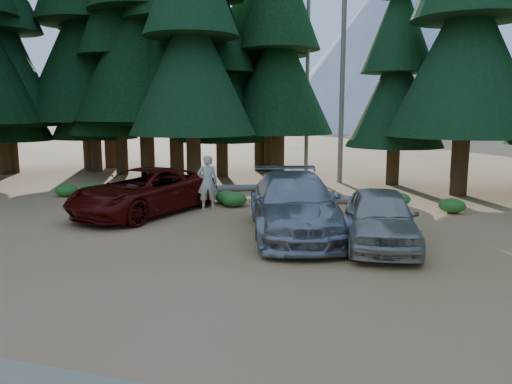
{
  "coord_description": "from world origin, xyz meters",
  "views": [
    {
      "loc": [
        3.95,
        -10.14,
        3.59
      ],
      "look_at": [
        -0.13,
        3.29,
        1.25
      ],
      "focal_mm": 35.0,
      "sensor_mm": 36.0,
      "label": 1
    }
  ],
  "objects_px": {
    "red_pickup": "(144,191)",
    "log_left": "(240,188)",
    "log_mid": "(297,191)",
    "silver_minivan_center": "(294,204)",
    "silver_minivan_right": "(380,217)",
    "log_right": "(338,199)",
    "frisbee_player": "(208,182)"
  },
  "relations": [
    {
      "from": "silver_minivan_center",
      "to": "frisbee_player",
      "type": "relative_size",
      "value": 3.34
    },
    {
      "from": "silver_minivan_center",
      "to": "log_mid",
      "type": "height_order",
      "value": "silver_minivan_center"
    },
    {
      "from": "red_pickup",
      "to": "frisbee_player",
      "type": "bearing_deg",
      "value": -6.95
    },
    {
      "from": "silver_minivan_center",
      "to": "log_left",
      "type": "bearing_deg",
      "value": 100.84
    },
    {
      "from": "silver_minivan_right",
      "to": "log_right",
      "type": "relative_size",
      "value": 0.9
    },
    {
      "from": "red_pickup",
      "to": "silver_minivan_right",
      "type": "xyz_separation_m",
      "value": [
        8.03,
        -1.8,
        -0.03
      ]
    },
    {
      "from": "log_left",
      "to": "frisbee_player",
      "type": "bearing_deg",
      "value": -106.44
    },
    {
      "from": "silver_minivan_right",
      "to": "frisbee_player",
      "type": "xyz_separation_m",
      "value": [
        -5.23,
        0.76,
        0.61
      ]
    },
    {
      "from": "red_pickup",
      "to": "silver_minivan_center",
      "type": "height_order",
      "value": "silver_minivan_center"
    },
    {
      "from": "log_left",
      "to": "log_right",
      "type": "relative_size",
      "value": 0.83
    },
    {
      "from": "red_pickup",
      "to": "log_right",
      "type": "relative_size",
      "value": 1.14
    },
    {
      "from": "silver_minivan_right",
      "to": "log_left",
      "type": "bearing_deg",
      "value": 122.66
    },
    {
      "from": "log_mid",
      "to": "log_right",
      "type": "height_order",
      "value": "log_right"
    },
    {
      "from": "red_pickup",
      "to": "silver_minivan_center",
      "type": "relative_size",
      "value": 0.95
    },
    {
      "from": "red_pickup",
      "to": "log_mid",
      "type": "distance_m",
      "value": 6.99
    },
    {
      "from": "frisbee_player",
      "to": "log_left",
      "type": "xyz_separation_m",
      "value": [
        -1.17,
        6.58,
        -1.23
      ]
    },
    {
      "from": "log_mid",
      "to": "frisbee_player",
      "type": "bearing_deg",
      "value": -86.76
    },
    {
      "from": "frisbee_player",
      "to": "log_left",
      "type": "bearing_deg",
      "value": -103.53
    },
    {
      "from": "red_pickup",
      "to": "silver_minivan_center",
      "type": "bearing_deg",
      "value": 0.95
    },
    {
      "from": "silver_minivan_right",
      "to": "log_left",
      "type": "xyz_separation_m",
      "value": [
        -6.4,
        7.34,
        -0.61
      ]
    },
    {
      "from": "log_mid",
      "to": "silver_minivan_center",
      "type": "bearing_deg",
      "value": -63.23
    },
    {
      "from": "silver_minivan_center",
      "to": "log_mid",
      "type": "bearing_deg",
      "value": 81.93
    },
    {
      "from": "frisbee_player",
      "to": "log_right",
      "type": "relative_size",
      "value": 0.36
    },
    {
      "from": "log_mid",
      "to": "red_pickup",
      "type": "bearing_deg",
      "value": -111.94
    },
    {
      "from": "red_pickup",
      "to": "log_left",
      "type": "bearing_deg",
      "value": 86.94
    },
    {
      "from": "red_pickup",
      "to": "frisbee_player",
      "type": "relative_size",
      "value": 3.16
    },
    {
      "from": "silver_minivan_right",
      "to": "log_left",
      "type": "relative_size",
      "value": 1.09
    },
    {
      "from": "log_left",
      "to": "log_mid",
      "type": "relative_size",
      "value": 1.24
    },
    {
      "from": "silver_minivan_center",
      "to": "log_left",
      "type": "xyz_separation_m",
      "value": [
        -3.95,
        6.77,
        -0.72
      ]
    },
    {
      "from": "frisbee_player",
      "to": "log_mid",
      "type": "bearing_deg",
      "value": -125.81
    },
    {
      "from": "silver_minivan_center",
      "to": "log_right",
      "type": "distance_m",
      "value": 5.16
    },
    {
      "from": "silver_minivan_center",
      "to": "red_pickup",
      "type": "bearing_deg",
      "value": 148.13
    }
  ]
}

